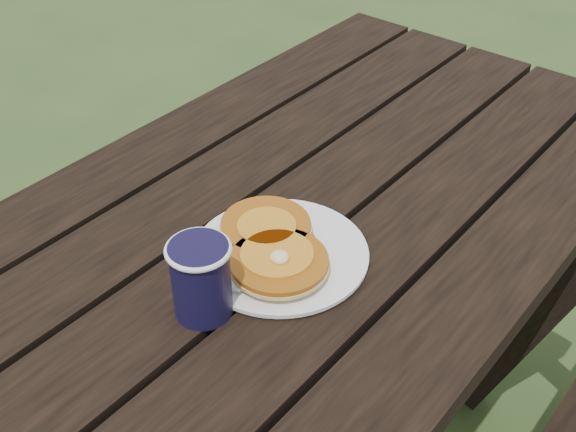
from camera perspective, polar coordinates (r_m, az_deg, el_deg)
The scene contains 5 objects.
plate at distance 1.03m, azimuth -0.62°, elevation -3.08°, with size 0.25×0.25×0.01m, color white.
pancake_stack at distance 1.02m, azimuth -1.25°, elevation -2.40°, with size 0.20×0.18×0.04m.
knife at distance 1.00m, azimuth -1.72°, elevation -4.26°, with size 0.02×0.18×0.01m, color white.
fork at distance 1.00m, azimuth -3.41°, elevation -3.72°, with size 0.03×0.16×0.01m, color white, non-canonical shape.
coffee_cup at distance 0.92m, azimuth -6.91°, elevation -4.71°, with size 0.08×0.08×0.11m.
Camera 1 is at (0.56, -0.51, 1.43)m, focal length 45.00 mm.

